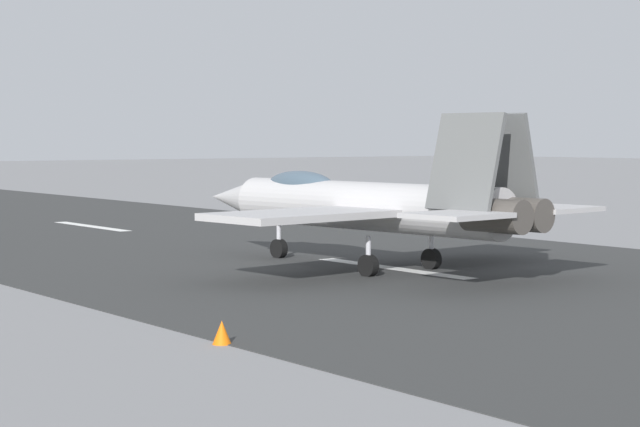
{
  "coord_description": "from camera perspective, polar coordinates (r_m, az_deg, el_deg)",
  "views": [
    {
      "loc": [
        -30.32,
        26.73,
        4.71
      ],
      "look_at": [
        -0.28,
        3.81,
        2.2
      ],
      "focal_mm": 63.15,
      "sensor_mm": 36.0,
      "label": 1
    }
  ],
  "objects": [
    {
      "name": "ground_plane",
      "position": [
        40.7,
        4.03,
        -2.86
      ],
      "size": [
        400.0,
        400.0,
        0.0
      ],
      "primitive_type": "plane",
      "color": "gray"
    },
    {
      "name": "runway_strip",
      "position": [
        40.68,
        4.05,
        -2.84
      ],
      "size": [
        240.0,
        26.0,
        0.02
      ],
      "color": "#313231",
      "rests_on": "ground"
    },
    {
      "name": "fighter_jet",
      "position": [
        40.67,
        2.38,
        0.48
      ],
      "size": [
        17.16,
        14.38,
        5.55
      ],
      "color": "#B2AFB0",
      "rests_on": "ground"
    },
    {
      "name": "crew_person",
      "position": [
        60.34,
        0.79,
        0.13
      ],
      "size": [
        0.47,
        0.6,
        1.7
      ],
      "color": "#1E2338",
      "rests_on": "ground"
    },
    {
      "name": "marker_cone_near",
      "position": [
        26.04,
        -5.0,
        -6.02
      ],
      "size": [
        0.44,
        0.44,
        0.55
      ],
      "primitive_type": "cone",
      "color": "orange",
      "rests_on": "ground"
    }
  ]
}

